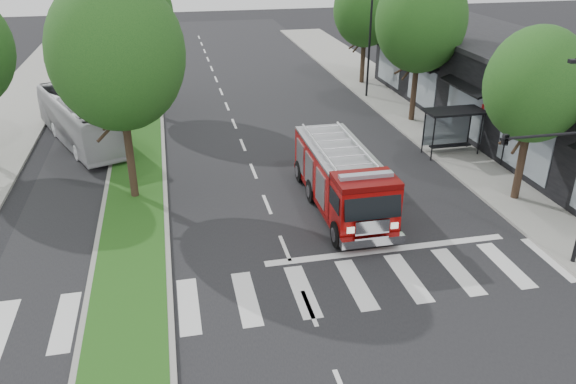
# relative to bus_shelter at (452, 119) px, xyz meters

# --- Properties ---
(ground) EXTENTS (140.00, 140.00, 0.00)m
(ground) POSITION_rel_bus_shelter_xyz_m (-11.20, -8.15, -2.04)
(ground) COLOR black
(ground) RESTS_ON ground
(sidewalk_right) EXTENTS (5.00, 80.00, 0.15)m
(sidewalk_right) POSITION_rel_bus_shelter_xyz_m (1.30, 1.85, -1.96)
(sidewalk_right) COLOR gray
(sidewalk_right) RESTS_ON ground
(median) EXTENTS (3.00, 50.00, 0.15)m
(median) POSITION_rel_bus_shelter_xyz_m (-17.20, 9.85, -1.96)
(median) COLOR gray
(median) RESTS_ON ground
(storefront_row) EXTENTS (8.00, 30.00, 5.00)m
(storefront_row) POSITION_rel_bus_shelter_xyz_m (5.80, 1.85, 0.46)
(storefront_row) COLOR black
(storefront_row) RESTS_ON ground
(bus_shelter) EXTENTS (3.20, 1.60, 2.61)m
(bus_shelter) POSITION_rel_bus_shelter_xyz_m (0.00, 0.00, 0.00)
(bus_shelter) COLOR black
(bus_shelter) RESTS_ON ground
(tree_right_near) EXTENTS (4.40, 4.40, 8.05)m
(tree_right_near) POSITION_rel_bus_shelter_xyz_m (0.30, -6.15, 3.47)
(tree_right_near) COLOR black
(tree_right_near) RESTS_ON ground
(tree_right_mid) EXTENTS (5.60, 5.60, 9.72)m
(tree_right_mid) POSITION_rel_bus_shelter_xyz_m (0.30, 5.85, 4.45)
(tree_right_mid) COLOR black
(tree_right_mid) RESTS_ON ground
(tree_right_far) EXTENTS (5.00, 5.00, 8.73)m
(tree_right_far) POSITION_rel_bus_shelter_xyz_m (0.30, 15.85, 3.80)
(tree_right_far) COLOR black
(tree_right_far) RESTS_ON ground
(tree_median_near) EXTENTS (5.80, 5.80, 10.16)m
(tree_median_near) POSITION_rel_bus_shelter_xyz_m (-17.20, -2.15, 4.77)
(tree_median_near) COLOR black
(tree_median_near) RESTS_ON ground
(tree_median_far) EXTENTS (5.60, 5.60, 9.72)m
(tree_median_far) POSITION_rel_bus_shelter_xyz_m (-17.20, 11.85, 4.45)
(tree_median_far) COLOR black
(tree_median_far) RESTS_ON ground
(streetlight_right_far) EXTENTS (2.11, 0.20, 8.00)m
(streetlight_right_far) POSITION_rel_bus_shelter_xyz_m (-0.85, 11.85, 2.44)
(streetlight_right_far) COLOR black
(streetlight_right_far) RESTS_ON ground
(fire_engine) EXTENTS (2.65, 8.58, 2.97)m
(fire_engine) POSITION_rel_bus_shelter_xyz_m (-7.93, -5.13, -0.61)
(fire_engine) COLOR #580504
(fire_engine) RESTS_ON ground
(city_bus) EXTENTS (6.12, 10.43, 2.86)m
(city_bus) POSITION_rel_bus_shelter_xyz_m (-20.45, 6.34, -0.61)
(city_bus) COLOR silver
(city_bus) RESTS_ON ground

